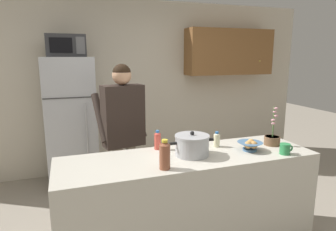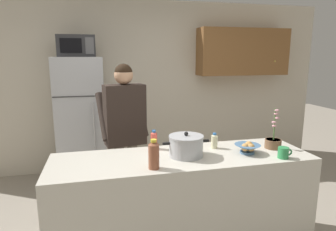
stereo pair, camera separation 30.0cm
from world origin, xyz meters
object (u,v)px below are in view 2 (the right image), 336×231
coffee_mug (284,153)px  bottle_far_corner (214,141)px  bottle_mid_counter (154,140)px  person_near_pot (125,123)px  cooking_pot (186,146)px  microwave (77,46)px  bottle_near_edge (154,154)px  bread_bowl (248,148)px  refrigerator (81,121)px  potted_orchid (273,142)px

coffee_mug → bottle_far_corner: bottle_far_corner is taller
bottle_mid_counter → person_near_pot: bearing=112.1°
cooking_pot → bottle_mid_counter: bearing=131.6°
bottle_mid_counter → microwave: bearing=115.0°
bottle_near_edge → bottle_far_corner: 0.74m
coffee_mug → cooking_pot: bearing=162.8°
cooking_pot → bread_bowl: 0.56m
refrigerator → coffee_mug: 2.73m
cooking_pot → bottle_near_edge: (-0.32, -0.22, 0.02)m
bread_bowl → person_near_pot: bearing=139.3°
bottle_far_corner → bread_bowl: bearing=-42.3°
coffee_mug → microwave: bearing=130.2°
refrigerator → person_near_pot: size_ratio=1.04×
bottle_mid_counter → bottle_near_edge: bearing=-100.9°
bread_bowl → potted_orchid: size_ratio=0.60×
coffee_mug → bottle_near_edge: (-1.11, 0.03, 0.07)m
cooking_pot → coffee_mug: 0.83m
bread_bowl → bottle_near_edge: bottle_near_edge is taller
cooking_pot → bottle_mid_counter: (-0.23, 0.26, -0.00)m
cooking_pot → person_near_pot: bearing=119.4°
potted_orchid → bread_bowl: bearing=-165.3°
microwave → bottle_far_corner: size_ratio=3.27×
person_near_pot → bread_bowl: (1.00, -0.86, -0.09)m
bottle_mid_counter → bread_bowl: bearing=-22.4°
bottle_mid_counter → potted_orchid: (1.09, -0.24, -0.02)m
bottle_mid_counter → coffee_mug: bearing=-26.4°
coffee_mug → bread_bowl: 0.30m
person_near_pot → bottle_mid_counter: bearing=-67.9°
person_near_pot → cooking_pot: person_near_pot is taller
bread_bowl → bottle_mid_counter: size_ratio=1.27×
bottle_mid_counter → potted_orchid: size_ratio=0.47×
person_near_pot → bottle_near_edge: bearing=-83.0°
bottle_far_corner → potted_orchid: bearing=-13.5°
refrigerator → person_near_pot: refrigerator is taller
bread_bowl → bottle_mid_counter: bottle_mid_counter is taller
microwave → bread_bowl: 2.59m
coffee_mug → bottle_far_corner: 0.61m
refrigerator → potted_orchid: 2.59m
microwave → person_near_pot: bearing=-63.6°
person_near_pot → bread_bowl: bearing=-40.7°
bottle_mid_counter → potted_orchid: potted_orchid is taller
bread_bowl → bottle_far_corner: 0.31m
refrigerator → coffee_mug: refrigerator is taller
potted_orchid → bottle_far_corner: bearing=166.5°
person_near_pot → cooking_pot: 0.92m
cooking_pot → coffee_mug: size_ratio=3.15×
bottle_near_edge → bottle_far_corner: size_ratio=1.59×
bread_bowl → potted_orchid: bearing=14.7°
coffee_mug → person_near_pot: bearing=139.9°
microwave → bread_bowl: size_ratio=2.09×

